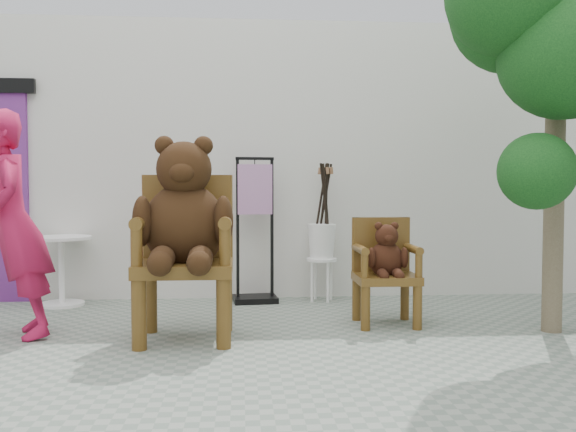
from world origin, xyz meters
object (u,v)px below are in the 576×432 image
at_px(cafe_table, 61,262).
at_px(tree, 563,34).
at_px(chair_big, 185,225).
at_px(chair_small, 385,262).
at_px(stool_bucket, 322,240).
at_px(person, 15,225).
at_px(display_stand, 255,246).

relative_size(cafe_table, tree, 0.22).
relative_size(chair_big, tree, 0.51).
distance_m(chair_big, cafe_table, 2.09).
relative_size(chair_small, tree, 0.29).
xyz_separation_m(cafe_table, stool_bucket, (2.67, 0.05, 0.20)).
bearing_deg(tree, stool_bucket, 133.25).
bearing_deg(tree, chair_big, 175.91).
height_order(person, tree, tree).
distance_m(stool_bucket, tree, 2.97).
height_order(chair_small, display_stand, display_stand).
xyz_separation_m(display_stand, tree, (2.35, -1.75, 1.80)).
height_order(chair_big, stool_bucket, chair_big).
xyz_separation_m(person, cafe_table, (-0.04, 1.36, -0.46)).
height_order(chair_big, person, person).
distance_m(chair_big, person, 1.35).
bearing_deg(cafe_table, display_stand, 1.26).
bearing_deg(stool_bucket, chair_small, -69.92).
xyz_separation_m(stool_bucket, tree, (1.65, -1.75, 1.74)).
bearing_deg(cafe_table, stool_bucket, 1.03).
height_order(chair_big, tree, tree).
distance_m(chair_small, tree, 2.30).
bearing_deg(cafe_table, chair_big, -47.31).
bearing_deg(chair_small, cafe_table, 160.74).
height_order(chair_small, person, person).
distance_m(chair_big, display_stand, 1.68).
relative_size(stool_bucket, tree, 0.46).
relative_size(chair_big, cafe_table, 2.27).
bearing_deg(person, cafe_table, 159.07).
relative_size(chair_big, chair_small, 1.72).
bearing_deg(person, chair_big, 61.61).
bearing_deg(person, tree, 62.80).
xyz_separation_m(display_stand, stool_bucket, (0.70, 0.00, 0.06)).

